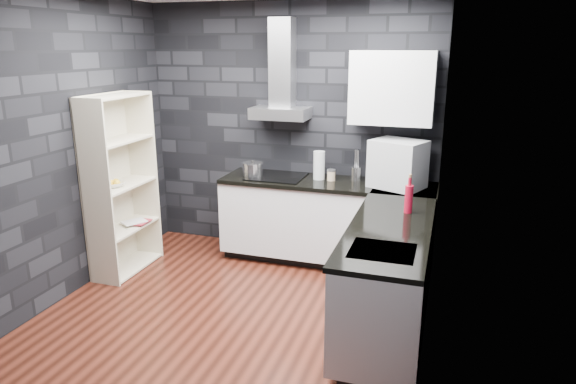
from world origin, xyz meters
The scene contains 27 objects.
ground centered at (0.00, 0.00, 0.00)m, with size 3.20×3.20×0.00m, color #491D12.
wall_back centered at (0.00, 1.62, 1.35)m, with size 3.20×0.05×2.70m, color black.
wall_front centered at (0.00, -1.62, 1.35)m, with size 3.20×0.05×2.70m, color black.
wall_left centered at (-1.62, 0.00, 1.35)m, with size 0.05×3.20×2.70m, color black.
wall_right centered at (1.62, 0.00, 1.35)m, with size 0.05×3.20×2.70m, color black.
toekick_back centered at (0.50, 1.34, 0.05)m, with size 2.18×0.50×0.10m, color black.
toekick_right centered at (1.34, 0.10, 0.05)m, with size 0.50×1.78×0.10m, color black.
counter_back_cab centered at (0.50, 1.30, 0.48)m, with size 2.20×0.60×0.76m, color white.
counter_right_cab centered at (1.30, 0.10, 0.48)m, with size 0.60×1.80×0.76m, color white.
counter_back_top centered at (0.50, 1.29, 0.88)m, with size 2.20×0.62×0.04m, color black.
counter_right_top centered at (1.29, 0.10, 0.88)m, with size 0.62×1.80×0.04m, color black.
counter_corner_top centered at (1.30, 1.30, 0.88)m, with size 0.62×0.62×0.04m, color black.
hood_body centered at (-0.05, 1.43, 1.56)m, with size 0.60×0.34×0.12m, color #B2B3B7.
hood_chimney centered at (-0.05, 1.50, 2.07)m, with size 0.24×0.20×0.90m, color #B2B3B7.
upper_cabinet centered at (1.10, 1.43, 1.85)m, with size 0.80×0.35×0.70m, color silver.
cooktop centered at (-0.05, 1.30, 0.91)m, with size 0.58×0.50×0.01m, color black.
sink_rim centered at (1.30, -0.40, 0.89)m, with size 0.44×0.40×0.01m, color #B2B3B7.
pot centered at (-0.30, 1.24, 0.97)m, with size 0.21×0.21×0.13m, color silver.
glass_vase centered at (0.40, 1.35, 1.05)m, with size 0.12×0.12×0.29m, color silver.
storage_jar centered at (0.53, 1.33, 0.95)m, with size 0.08×0.08×0.10m, color tan.
utensil_crock centered at (0.78, 1.42, 0.97)m, with size 0.11×0.11×0.14m, color silver.
appliance_garage centered at (1.21, 1.28, 1.12)m, with size 0.48×0.38×0.48m, color #ACAFB3.
red_bottle centered at (1.39, 0.50, 1.02)m, with size 0.07×0.07×0.23m, color maroon.
bookshelf centered at (-1.42, 0.51, 0.90)m, with size 0.34×0.80×1.80m, color beige.
fruit_bowl centered at (-1.42, 0.40, 0.94)m, with size 0.19×0.19×0.05m, color silver.
book_red centered at (-1.40, 0.64, 0.57)m, with size 0.16×0.02×0.22m, color maroon.
book_second centered at (-1.44, 0.64, 0.59)m, with size 0.17×0.02×0.23m, color #B2B2B2.
Camera 1 is at (1.68, -3.69, 2.24)m, focal length 32.00 mm.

